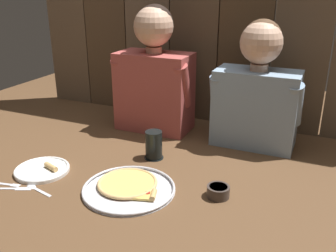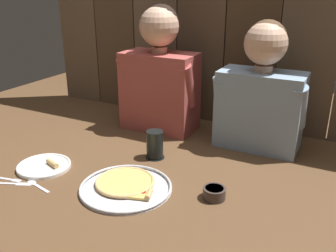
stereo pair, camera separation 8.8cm
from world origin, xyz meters
name	(u,v)px [view 1 (the left image)]	position (x,y,z in m)	size (l,w,h in m)	color
ground_plane	(163,177)	(0.00, 0.00, 0.00)	(3.20, 3.20, 0.00)	brown
pizza_tray	(129,187)	(-0.08, -0.14, 0.01)	(0.35, 0.35, 0.03)	silver
dinner_plate	(42,170)	(-0.47, -0.16, 0.01)	(0.22, 0.22, 0.03)	white
drinking_glass	(154,145)	(-0.11, 0.14, 0.06)	(0.09, 0.09, 0.13)	black
dipping_bowl	(218,191)	(0.25, -0.05, 0.02)	(0.08, 0.08, 0.04)	#3D332D
table_fork	(6,184)	(-0.53, -0.30, 0.00)	(0.13, 0.04, 0.01)	silver
table_knife	(11,188)	(-0.49, -0.32, 0.00)	(0.15, 0.08, 0.01)	silver
table_spoon	(35,188)	(-0.41, -0.28, 0.00)	(0.14, 0.05, 0.01)	silver
diner_left	(154,73)	(-0.26, 0.47, 0.30)	(0.41, 0.22, 0.63)	#AD4C47
diner_right	(257,89)	(0.26, 0.47, 0.27)	(0.42, 0.21, 0.58)	#849EB7
wooden_backdrop_wall	(220,5)	(0.00, 0.71, 0.62)	(2.19, 0.03, 1.25)	brown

